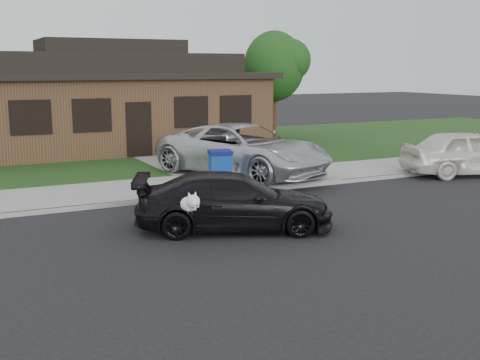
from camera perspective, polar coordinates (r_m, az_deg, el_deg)
name	(u,v)px	position (r m, az deg, el deg)	size (l,w,h in m)	color
ground	(109,247)	(12.59, -12.33, -6.19)	(120.00, 120.00, 0.00)	black
sidewalk	(64,197)	(17.34, -16.37, -1.57)	(60.00, 3.00, 0.12)	gray
curb	(75,208)	(15.89, -15.42, -2.60)	(60.00, 0.12, 0.12)	gray
lawn	(27,158)	(25.15, -19.58, 1.94)	(60.00, 13.00, 0.13)	#193814
driveway	(197,158)	(23.72, -4.15, 2.05)	(4.50, 13.00, 0.14)	gray
sedan	(234,202)	(13.42, -0.60, -2.08)	(4.75, 3.33, 1.28)	black
minivan	(243,150)	(19.52, 0.32, 2.90)	(2.75, 5.97, 1.66)	silver
white_compact	(470,153)	(21.68, 20.97, 2.43)	(1.82, 4.52, 1.54)	silver
recycling_bin	(220,169)	(17.52, -1.88, 1.05)	(0.82, 0.82, 1.11)	navy
house	(112,101)	(27.63, -12.04, 7.36)	(12.60, 8.60, 4.65)	#422B1C
tree_1	(278,65)	(30.11, 3.58, 10.83)	(3.15, 3.00, 5.25)	#332114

